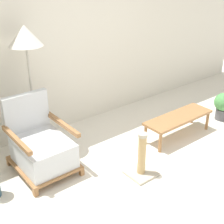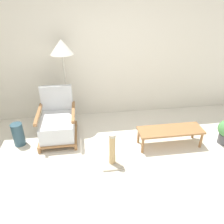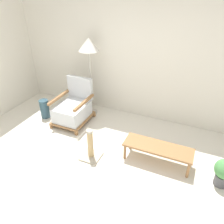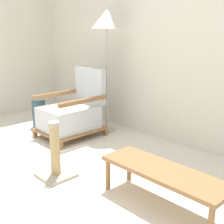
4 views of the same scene
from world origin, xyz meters
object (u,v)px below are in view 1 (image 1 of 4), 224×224
Objects in this scene: potted_plant at (223,105)px; scratching_post at (142,161)px; coffee_table at (179,119)px; floor_lamp at (26,41)px; armchair at (41,147)px.

scratching_post is (-2.02, -0.26, -0.07)m from potted_plant.
coffee_table is at bearing 18.17° from scratching_post.
floor_lamp is 2.32m from coffee_table.
coffee_table is 2.46× the size of potted_plant.
floor_lamp is 1.96m from scratching_post.
scratching_post is (0.86, -0.84, -0.12)m from armchair.
scratching_post reaches higher than potted_plant.
floor_lamp is at bearing 150.59° from coffee_table.
armchair is at bearing -109.50° from floor_lamp.
potted_plant is (0.98, -0.08, -0.02)m from coffee_table.
floor_lamp is 3.69× the size of potted_plant.
floor_lamp is 3.15m from potted_plant.
armchair reaches higher than scratching_post.
potted_plant is (2.71, -1.06, -1.21)m from floor_lamp.
potted_plant is 2.04m from scratching_post.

